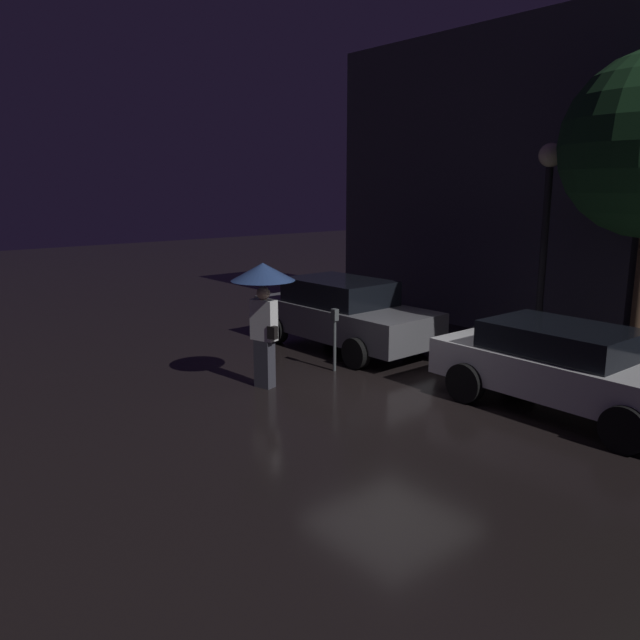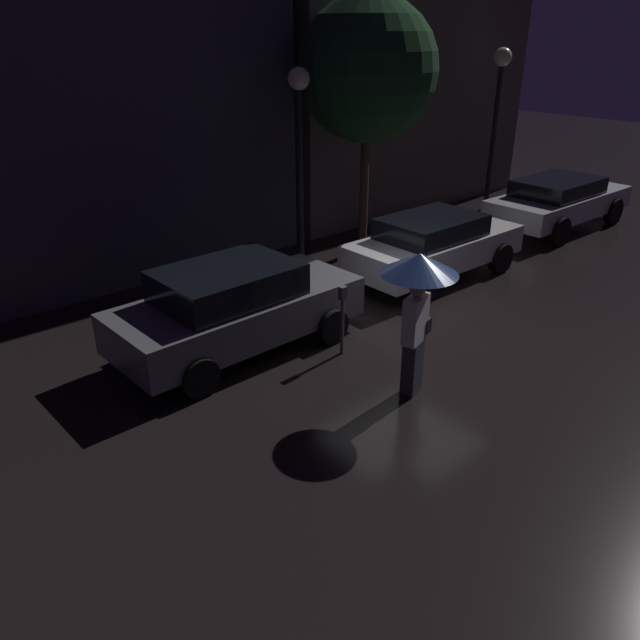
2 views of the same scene
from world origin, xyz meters
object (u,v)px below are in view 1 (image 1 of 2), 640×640
parking_meter (335,333)px  street_lamp_near (547,207)px  pedestrian_with_umbrella (263,290)px  parked_car_grey (343,313)px  parked_car_white (566,366)px

parking_meter → street_lamp_near: size_ratio=0.28×
pedestrian_with_umbrella → street_lamp_near: bearing=-128.3°
parking_meter → street_lamp_near: bearing=59.9°
parked_car_grey → pedestrian_with_umbrella: (1.15, -2.85, 0.95)m
parked_car_grey → parked_car_white: (5.10, 0.03, -0.04)m
parked_car_grey → pedestrian_with_umbrella: pedestrian_with_umbrella is taller
pedestrian_with_umbrella → parked_car_grey: bearing=-83.9°
parked_car_white → street_lamp_near: street_lamp_near is taller
parked_car_white → pedestrian_with_umbrella: (-3.96, -2.88, 0.99)m
pedestrian_with_umbrella → parking_meter: 1.84m
parked_car_grey → street_lamp_near: bearing=33.6°
parked_car_white → parking_meter: parked_car_white is taller
parking_meter → parked_car_white: bearing=18.7°
parked_car_white → pedestrian_with_umbrella: bearing=-143.5°
parked_car_grey → street_lamp_near: 4.58m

